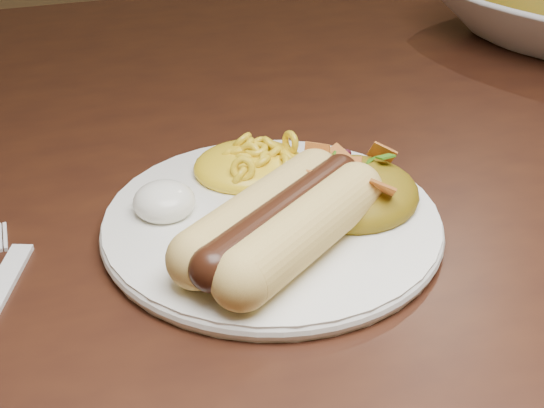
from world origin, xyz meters
name	(u,v)px	position (x,y,z in m)	size (l,w,h in m)	color
table	(291,205)	(0.00, 0.00, 0.66)	(1.60, 0.90, 0.75)	black
plate	(272,223)	(-0.08, -0.17, 0.76)	(0.24, 0.24, 0.01)	white
hotdog	(282,221)	(-0.08, -0.21, 0.78)	(0.13, 0.14, 0.04)	#FFD672
mac_and_cheese	(249,151)	(-0.07, -0.10, 0.78)	(0.09, 0.08, 0.03)	yellow
sour_cream	(164,195)	(-0.15, -0.14, 0.78)	(0.05, 0.05, 0.03)	white
taco_salad	(351,181)	(-0.01, -0.17, 0.78)	(0.10, 0.10, 0.05)	#AC5900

